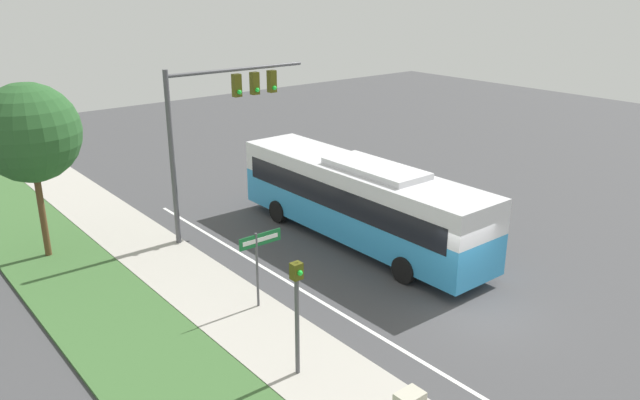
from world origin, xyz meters
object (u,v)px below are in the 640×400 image
at_px(bus, 358,197).
at_px(signal_gantry, 218,113).
at_px(street_sign, 259,255).
at_px(pedestrian_signal, 297,302).

relative_size(bus, signal_gantry, 1.75).
xyz_separation_m(bus, signal_gantry, (-3.72, 4.19, 3.19)).
bearing_deg(bus, signal_gantry, 131.56).
bearing_deg(bus, street_sign, -161.13).
relative_size(signal_gantry, pedestrian_signal, 2.09).
bearing_deg(pedestrian_signal, signal_gantry, 69.62).
relative_size(bus, street_sign, 4.61).
relative_size(signal_gantry, street_sign, 2.63).
xyz_separation_m(bus, pedestrian_signal, (-7.42, -5.78, 0.36)).
distance_m(signal_gantry, pedestrian_signal, 11.01).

